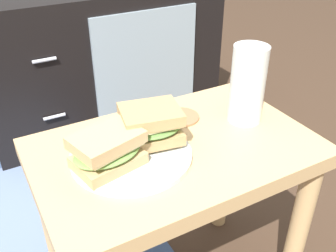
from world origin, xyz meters
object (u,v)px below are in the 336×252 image
object	(u,v)px
sandwich_back	(151,124)
beer_glass	(247,86)
tv_cabinet	(99,57)
coaster	(181,117)
sandwich_front	(107,150)
plate	(131,155)

from	to	relation	value
sandwich_back	beer_glass	bearing A→B (deg)	-1.35
tv_cabinet	beer_glass	world-z (taller)	beer_glass
tv_cabinet	coaster	world-z (taller)	tv_cabinet
sandwich_front	tv_cabinet	bearing A→B (deg)	71.77
tv_cabinet	sandwich_front	xyz separation A→B (m)	(-0.32, -0.96, 0.21)
sandwich_front	coaster	world-z (taller)	sandwich_front
coaster	sandwich_back	bearing A→B (deg)	-148.18
plate	coaster	bearing A→B (deg)	27.25
sandwich_back	sandwich_front	bearing A→B (deg)	-163.81
plate	sandwich_front	xyz separation A→B (m)	(-0.05, -0.01, 0.04)
sandwich_front	beer_glass	xyz separation A→B (m)	(0.33, 0.02, 0.04)
plate	beer_glass	size ratio (longest dim) A/B	1.37
tv_cabinet	sandwich_back	world-z (taller)	tv_cabinet
sandwich_back	coaster	world-z (taller)	sandwich_back
beer_glass	coaster	distance (m)	0.16
plate	coaster	world-z (taller)	plate
sandwich_front	coaster	bearing A→B (deg)	24.73
sandwich_back	coaster	bearing A→B (deg)	31.82
beer_glass	sandwich_back	bearing A→B (deg)	178.65
tv_cabinet	beer_glass	distance (m)	0.97
sandwich_front	sandwich_back	distance (m)	0.11
tv_cabinet	plate	distance (m)	0.99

